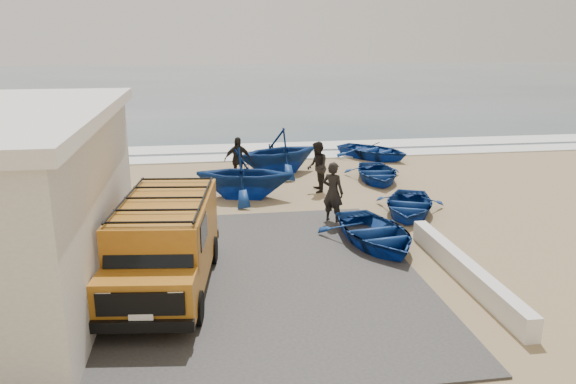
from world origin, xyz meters
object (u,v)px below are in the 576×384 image
fisherman_back (238,160)px  boat_near_right (409,205)px  fisherman_middle (317,167)px  boat_mid_left (244,173)px  van (165,241)px  boat_far_right (373,151)px  parapet (465,270)px  boat_mid_right (377,173)px  boat_near_left (375,233)px  boat_far_left (278,151)px  fisherman_front (333,192)px

fisherman_back → boat_near_right: bearing=-49.3°
boat_near_right → fisherman_middle: 4.15m
fisherman_middle → fisherman_back: 3.46m
boat_mid_left → fisherman_middle: 2.86m
van → boat_mid_left: size_ratio=1.50×
boat_far_right → fisherman_middle: size_ratio=1.89×
parapet → boat_mid_right: (0.79, 9.70, 0.07)m
van → fisherman_middle: size_ratio=2.75×
van → boat_far_right: 16.13m
boat_near_right → fisherman_middle: size_ratio=1.69×
boat_far_right → parapet: bearing=-138.2°
boat_near_left → van: bearing=-169.5°
boat_mid_left → boat_far_left: size_ratio=0.95×
boat_mid_left → fisherman_middle: bearing=-67.9°
boat_near_right → boat_far_right: bearing=103.5°
boat_mid_left → boat_mid_right: 5.84m
van → fisherman_back: 9.97m
boat_far_right → fisherman_middle: 6.73m
van → boat_mid_left: 7.76m
boat_mid_left → boat_far_left: bearing=-13.0°
fisherman_front → fisherman_back: bearing=-22.4°
boat_mid_left → fisherman_front: size_ratio=1.79×
boat_mid_right → boat_far_right: size_ratio=0.91×
boat_far_left → boat_near_left: bearing=-13.7°
fisherman_back → boat_far_left: bearing=28.4°
boat_mid_right → boat_far_right: boat_far_right is taller
van → boat_near_left: 6.12m
boat_near_left → boat_mid_left: bearing=113.2°
parapet → boat_mid_right: 9.73m
boat_far_right → fisherman_back: size_ratio=1.96×
fisherman_middle → boat_far_left: bearing=-155.2°
parapet → boat_near_left: bearing=118.8°
fisherman_front → boat_mid_left: bearing=-9.2°
boat_near_left → boat_far_left: size_ratio=0.98×
boat_mid_left → boat_mid_right: bearing=-60.5°
boat_near_left → fisherman_front: fisherman_front is taller
boat_near_right → fisherman_middle: (-2.47, 3.27, 0.63)m
boat_near_left → boat_far_left: 9.13m
boat_mid_right → fisherman_front: (-2.98, -4.83, 0.65)m
boat_mid_right → fisherman_back: size_ratio=1.78×
parapet → fisherman_back: fisherman_back is taller
parapet → boat_near_left: size_ratio=1.62×
parapet → boat_mid_left: boat_mid_left is taller
boat_near_left → boat_near_right: (1.96, 2.59, -0.04)m
boat_mid_left → van: bearing=175.1°
boat_near_left → boat_mid_right: size_ratio=1.11×
fisherman_front → fisherman_middle: fisherman_front is taller
van → boat_near_right: (7.70, 4.54, -0.84)m
parapet → boat_far_right: boat_far_right is taller
parapet → boat_far_left: bearing=104.7°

